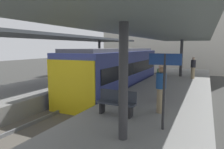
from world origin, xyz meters
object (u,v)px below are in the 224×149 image
(passenger_near_bench, at_px, (161,89))
(passenger_mid_platform, at_px, (193,67))
(commuter_train, at_px, (117,71))
(platform_bench, at_px, (117,102))
(platform_sign, at_px, (165,74))
(passenger_far_end, at_px, (161,82))

(passenger_near_bench, height_order, passenger_mid_platform, passenger_near_bench)
(commuter_train, bearing_deg, platform_bench, -66.34)
(platform_sign, xyz_separation_m, passenger_near_bench, (-0.39, 1.50, -0.75))
(platform_bench, relative_size, passenger_far_end, 0.85)
(platform_bench, bearing_deg, commuter_train, 113.66)
(platform_bench, bearing_deg, platform_sign, -19.60)
(passenger_near_bench, height_order, passenger_far_end, passenger_near_bench)
(platform_bench, bearing_deg, passenger_near_bench, 32.98)
(platform_sign, xyz_separation_m, passenger_mid_platform, (0.16, 10.66, -0.77))
(passenger_mid_platform, bearing_deg, passenger_far_end, -96.99)
(commuter_train, relative_size, passenger_mid_platform, 6.59)
(commuter_train, xyz_separation_m, passenger_near_bench, (4.24, -5.68, 0.15))
(platform_bench, distance_m, passenger_far_end, 2.83)
(commuter_train, xyz_separation_m, passenger_mid_platform, (4.79, 3.47, 0.13))
(commuter_train, distance_m, passenger_mid_platform, 5.91)
(platform_bench, height_order, passenger_mid_platform, passenger_mid_platform)
(passenger_mid_platform, xyz_separation_m, passenger_far_end, (-0.91, -7.42, 0.00))
(platform_bench, bearing_deg, passenger_far_end, 69.06)
(passenger_near_bench, relative_size, passenger_far_end, 1.02)
(passenger_near_bench, xyz_separation_m, passenger_mid_platform, (0.55, 9.15, -0.02))
(passenger_mid_platform, bearing_deg, platform_bench, -100.78)
(platform_bench, distance_m, passenger_near_bench, 1.67)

